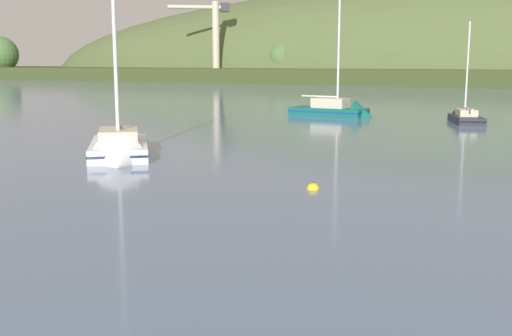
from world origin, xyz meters
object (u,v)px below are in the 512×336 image
sailboat_near_mooring (464,119)px  sailboat_midwater_white (119,154)px  mooring_buoy_midchannel (313,189)px  sailboat_far_left (338,113)px  dockside_crane (214,41)px

sailboat_near_mooring → sailboat_midwater_white: (-15.26, -33.31, -0.06)m
sailboat_midwater_white → mooring_buoy_midchannel: (14.13, -3.48, -0.21)m
sailboat_near_mooring → sailboat_far_left: size_ratio=0.68×
sailboat_near_mooring → mooring_buoy_midchannel: sailboat_near_mooring is taller
dockside_crane → sailboat_near_mooring: (88.54, -101.14, -11.85)m
sailboat_near_mooring → mooring_buoy_midchannel: (-1.13, -36.79, -0.28)m
dockside_crane → mooring_buoy_midchannel: (87.41, -137.93, -12.13)m
dockside_crane → sailboat_far_left: dockside_crane is taller
sailboat_near_mooring → dockside_crane: bearing=21.6°
dockside_crane → sailboat_midwater_white: bearing=83.3°
sailboat_midwater_white → sailboat_near_mooring: bearing=117.2°
sailboat_midwater_white → sailboat_far_left: (1.95, 34.31, 0.09)m
dockside_crane → sailboat_midwater_white: dockside_crane is taller
sailboat_near_mooring → mooring_buoy_midchannel: size_ratio=15.91×
sailboat_midwater_white → sailboat_far_left: size_ratio=0.89×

